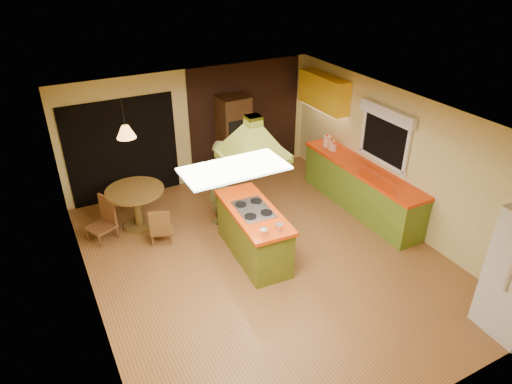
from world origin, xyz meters
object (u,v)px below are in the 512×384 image
kitchen_island (254,232)px  dining_table (136,201)px  man (220,182)px  canister_large (327,141)px  wall_oven (234,139)px

kitchen_island → dining_table: (-1.50, 1.78, 0.10)m
dining_table → man: bearing=-20.5°
kitchen_island → canister_large: bearing=34.5°
wall_oven → canister_large: bearing=-39.6°
kitchen_island → man: bearing=95.9°
kitchen_island → dining_table: 2.33m
canister_large → kitchen_island: bearing=-149.1°
man → canister_large: man is taller
man → wall_oven: size_ratio=0.87×
dining_table → wall_oven: bearing=21.2°
kitchen_island → dining_table: size_ratio=1.73×
dining_table → kitchen_island: bearing=-50.0°
man → canister_large: 2.60m
wall_oven → dining_table: size_ratio=1.80×
wall_oven → man: bearing=-125.7°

